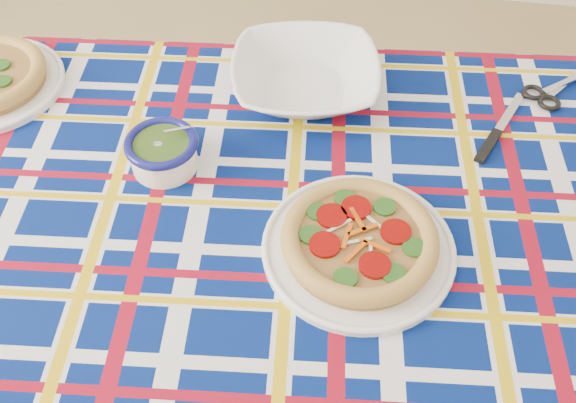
% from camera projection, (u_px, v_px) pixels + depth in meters
% --- Properties ---
extents(dining_table, '(1.56, 1.08, 0.69)m').
position_uv_depth(dining_table, '(246.00, 254.00, 1.04)').
color(dining_table, brown).
rests_on(dining_table, floor).
extents(tablecloth, '(1.59, 1.11, 0.10)m').
position_uv_depth(tablecloth, '(245.00, 246.00, 1.02)').
color(tablecloth, '#05185D').
rests_on(tablecloth, dining_table).
extents(main_focaccia_plate, '(0.35, 0.35, 0.06)m').
position_uv_depth(main_focaccia_plate, '(360.00, 240.00, 0.93)').
color(main_focaccia_plate, olive).
rests_on(main_focaccia_plate, tablecloth).
extents(pesto_bowl, '(0.14, 0.14, 0.07)m').
position_uv_depth(pesto_bowl, '(163.00, 150.00, 1.04)').
color(pesto_bowl, '#243E11').
rests_on(pesto_bowl, tablecloth).
extents(serving_bowl, '(0.31, 0.31, 0.07)m').
position_uv_depth(serving_bowl, '(305.00, 78.00, 1.17)').
color(serving_bowl, white).
rests_on(serving_bowl, tablecloth).
extents(table_knife, '(0.10, 0.21, 0.01)m').
position_uv_depth(table_knife, '(508.00, 114.00, 1.15)').
color(table_knife, silver).
rests_on(table_knife, tablecloth).
extents(kitchen_scissors, '(0.18, 0.18, 0.01)m').
position_uv_depth(kitchen_scissors, '(565.00, 83.00, 1.20)').
color(kitchen_scissors, silver).
rests_on(kitchen_scissors, tablecloth).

